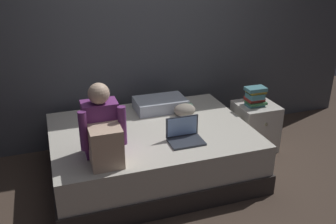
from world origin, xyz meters
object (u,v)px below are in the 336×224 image
object	(u,v)px
pillow	(160,104)
clothes_pile	(185,109)
nightstand	(255,126)
person_sitting	(103,131)
book_stack	(255,96)
laptop	(185,135)
bed	(151,151)

from	to	relation	value
pillow	clothes_pile	bearing A→B (deg)	-44.63
nightstand	pillow	xyz separation A→B (m)	(-1.06, 0.30, 0.30)
person_sitting	clothes_pile	bearing A→B (deg)	33.21
person_sitting	pillow	size ratio (longest dim) A/B	1.17
nightstand	clothes_pile	size ratio (longest dim) A/B	1.91
pillow	book_stack	size ratio (longest dim) A/B	2.40
laptop	book_stack	xyz separation A→B (m)	(1.03, 0.48, 0.09)
clothes_pile	bed	bearing A→B (deg)	-152.09
pillow	laptop	bearing A→B (deg)	-91.02
laptop	book_stack	world-z (taller)	book_stack
person_sitting	bed	bearing A→B (deg)	37.25
person_sitting	pillow	distance (m)	1.17
bed	nightstand	bearing A→B (deg)	6.53
bed	pillow	world-z (taller)	pillow
book_stack	clothes_pile	xyz separation A→B (m)	(-0.80, 0.11, -0.09)
nightstand	pillow	size ratio (longest dim) A/B	0.97
nightstand	laptop	distance (m)	1.22
book_stack	bed	bearing A→B (deg)	-174.02
bed	person_sitting	size ratio (longest dim) A/B	3.05
person_sitting	nightstand	bearing A→B (deg)	16.86
nightstand	pillow	bearing A→B (deg)	164.10
bed	nightstand	world-z (taller)	nightstand
clothes_pile	book_stack	bearing A→B (deg)	-7.70
nightstand	person_sitting	size ratio (longest dim) A/B	0.83
bed	book_stack	distance (m)	1.33
bed	book_stack	size ratio (longest dim) A/B	8.56
bed	laptop	bearing A→B (deg)	-56.50
pillow	clothes_pile	size ratio (longest dim) A/B	1.97
person_sitting	laptop	world-z (taller)	person_sitting
nightstand	person_sitting	xyz separation A→B (m)	(-1.84, -0.56, 0.49)
person_sitting	clothes_pile	distance (m)	1.20
person_sitting	laptop	bearing A→B (deg)	4.75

